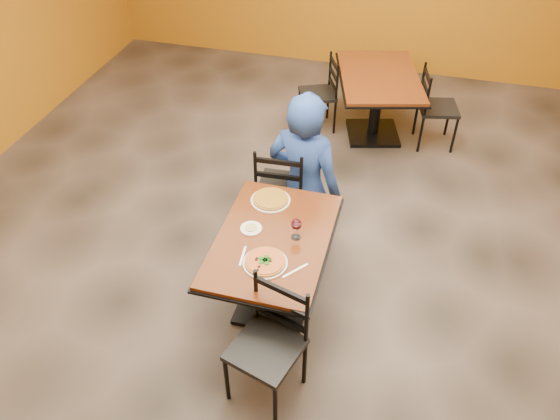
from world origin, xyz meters
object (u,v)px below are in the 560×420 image
(pizza_main, at_px, (265,261))
(plate_far, at_px, (271,200))
(wine_glass, at_px, (296,228))
(chair_second_left, at_px, (317,94))
(table_second, at_px, (378,91))
(chair_main_far, at_px, (283,187))
(diner, at_px, (305,167))
(plate_main, at_px, (265,263))
(pizza_far, at_px, (271,199))
(side_plate, at_px, (251,228))
(chair_main_near, at_px, (266,350))
(chair_second_right, at_px, (438,108))
(table_main, at_px, (273,257))

(pizza_main, distance_m, plate_far, 0.68)
(wine_glass, bearing_deg, chair_second_left, 98.61)
(table_second, relative_size, chair_main_far, 1.53)
(wine_glass, bearing_deg, plate_far, 129.73)
(diner, distance_m, pizza_main, 1.23)
(plate_main, bearing_deg, diner, 90.36)
(pizza_far, height_order, wine_glass, wine_glass)
(pizza_far, bearing_deg, pizza_main, -77.25)
(chair_second_left, height_order, side_plate, chair_second_left)
(plate_main, height_order, pizza_far, pizza_far)
(plate_main, height_order, plate_far, same)
(wine_glass, bearing_deg, side_plate, -179.81)
(pizza_far, bearing_deg, side_plate, -97.98)
(plate_main, xyz_separation_m, side_plate, (-0.20, 0.31, 0.00))
(chair_main_near, height_order, side_plate, chair_main_near)
(chair_main_near, bearing_deg, chair_second_right, 91.44)
(chair_main_near, relative_size, chair_second_right, 1.05)
(plate_far, relative_size, wine_glass, 1.72)
(wine_glass, bearing_deg, pizza_main, -114.34)
(chair_second_left, xyz_separation_m, wine_glass, (0.41, -2.71, 0.42))
(table_main, distance_m, chair_second_right, 2.97)
(diner, xyz_separation_m, pizza_main, (0.01, -1.22, 0.06))
(chair_main_far, xyz_separation_m, pizza_main, (0.19, -1.20, 0.30))
(plate_main, bearing_deg, chair_second_right, 70.40)
(chair_second_right, xyz_separation_m, plate_main, (-1.08, -3.02, 0.31))
(table_main, height_order, plate_main, plate_main)
(table_second, bearing_deg, wine_glass, -95.53)
(chair_main_far, distance_m, diner, 0.30)
(chair_second_right, bearing_deg, plate_main, 147.89)
(pizza_main, xyz_separation_m, wine_glass, (0.14, 0.31, 0.07))
(plate_far, xyz_separation_m, pizza_far, (0.00, 0.00, 0.02))
(table_second, relative_size, side_plate, 9.07)
(plate_main, relative_size, pizza_far, 1.11)
(chair_main_near, height_order, pizza_main, chair_main_near)
(side_plate, bearing_deg, table_second, 77.45)
(table_main, distance_m, pizza_main, 0.34)
(side_plate, xyz_separation_m, wine_glass, (0.34, 0.00, 0.08))
(plate_main, bearing_deg, table_main, 93.96)
(table_second, bearing_deg, side_plate, -102.55)
(chair_second_left, height_order, plate_main, chair_second_left)
(chair_second_left, relative_size, pizza_far, 3.03)
(table_main, distance_m, diner, 0.97)
(chair_main_near, bearing_deg, table_main, 118.30)
(plate_main, xyz_separation_m, pizza_main, (0.00, 0.00, 0.02))
(wine_glass, bearing_deg, chair_main_far, 110.70)
(side_plate, bearing_deg, chair_main_near, -66.97)
(table_main, xyz_separation_m, pizza_main, (0.02, -0.26, 0.21))
(plate_far, bearing_deg, plate_main, -77.25)
(chair_main_near, relative_size, pizza_far, 3.34)
(chair_second_left, bearing_deg, pizza_far, -21.12)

